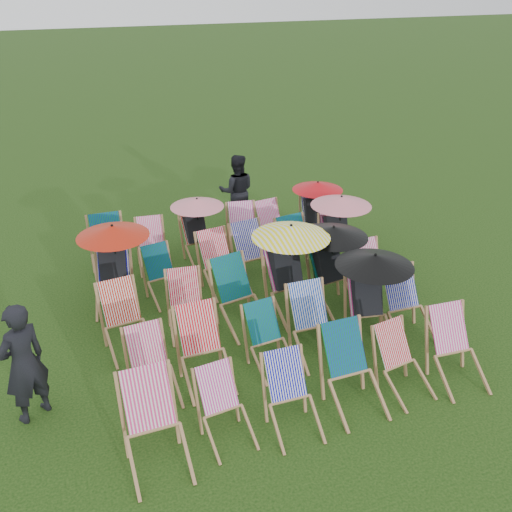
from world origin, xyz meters
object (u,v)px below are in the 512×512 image
object	(u,v)px
deckchair_5	(458,350)
person_left	(23,363)
deckchair_0	(154,428)
person_rear	(237,191)
deckchair_29	(316,211)

from	to	relation	value
deckchair_5	person_left	distance (m)	5.48
deckchair_0	deckchair_5	size ratio (longest dim) A/B	1.07
person_left	person_rear	size ratio (longest dim) A/B	1.02
deckchair_29	person_rear	world-z (taller)	person_rear
deckchair_0	person_rear	world-z (taller)	person_rear
person_left	person_rear	distance (m)	6.28
person_left	person_rear	bearing A→B (deg)	-165.45
person_rear	deckchair_0	bearing A→B (deg)	79.17
deckchair_5	person_left	world-z (taller)	person_left
person_left	deckchair_0	bearing A→B (deg)	101.97
person_rear	deckchair_29	bearing A→B (deg)	151.93
deckchair_0	deckchair_29	distance (m)	6.32
deckchair_0	person_left	bearing A→B (deg)	133.77
deckchair_29	person_left	world-z (taller)	person_left
deckchair_5	person_rear	world-z (taller)	person_rear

